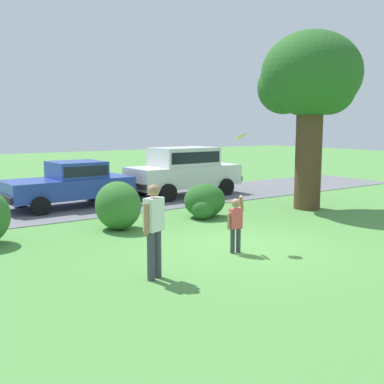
% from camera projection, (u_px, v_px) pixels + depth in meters
% --- Properties ---
extents(ground_plane, '(80.00, 80.00, 0.00)m').
position_uv_depth(ground_plane, '(243.00, 247.00, 10.82)').
color(ground_plane, '#518E42').
extents(driveway_strip, '(28.00, 4.40, 0.02)m').
position_uv_depth(driveway_strip, '(109.00, 204.00, 16.70)').
color(driveway_strip, slate).
rests_on(driveway_strip, ground).
extents(oak_tree_large, '(3.41, 3.27, 5.81)m').
position_uv_depth(oak_tree_large, '(310.00, 83.00, 15.37)').
color(oak_tree_large, '#513823').
rests_on(oak_tree_large, ground).
extents(shrub_centre_left, '(1.19, 1.38, 1.30)m').
position_uv_depth(shrub_centre_left, '(118.00, 205.00, 12.59)').
color(shrub_centre_left, '#33702B').
rests_on(shrub_centre_left, ground).
extents(shrub_centre, '(1.31, 1.20, 1.03)m').
position_uv_depth(shrub_centre, '(204.00, 202.00, 14.24)').
color(shrub_centre, '#286023').
rests_on(shrub_centre, ground).
extents(parked_sedan, '(4.46, 2.22, 1.56)m').
position_uv_depth(parked_sedan, '(71.00, 183.00, 16.00)').
color(parked_sedan, '#28429E').
rests_on(parked_sedan, ground).
extents(parked_suv, '(4.76, 2.22, 1.92)m').
position_uv_depth(parked_suv, '(184.00, 169.00, 18.54)').
color(parked_suv, white).
rests_on(parked_suv, ground).
extents(child_thrower, '(0.47, 0.22, 1.29)m').
position_uv_depth(child_thrower, '(236.00, 221.00, 10.24)').
color(child_thrower, '#383842').
rests_on(child_thrower, ground).
extents(frisbee, '(0.30, 0.27, 0.20)m').
position_uv_depth(frisbee, '(241.00, 137.00, 10.66)').
color(frisbee, yellow).
extents(adult_onlooker, '(0.50, 0.34, 1.74)m').
position_uv_depth(adult_onlooker, '(154.00, 226.00, 8.46)').
color(adult_onlooker, '#3F3F4C').
rests_on(adult_onlooker, ground).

